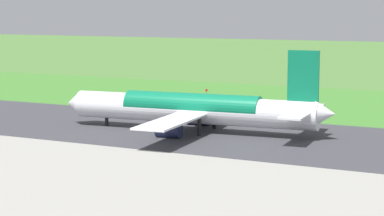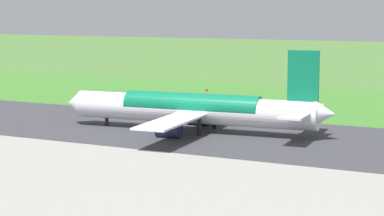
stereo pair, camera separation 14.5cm
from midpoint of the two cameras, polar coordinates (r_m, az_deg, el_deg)
name	(u,v)px [view 2 (the right image)]	position (r m, az deg, el deg)	size (l,w,h in m)	color
ground_plane	(135,127)	(139.81, -4.61, -1.51)	(800.00, 800.00, 0.00)	#477233
runway_asphalt	(135,126)	(139.81, -4.61, -1.49)	(600.00, 39.27, 0.06)	#38383D
grass_verge_foreground	(225,101)	(178.19, 2.69, 0.55)	(600.00, 80.00, 0.04)	#3C782B
airliner_main	(194,109)	(132.96, 0.18, -0.07)	(54.15, 44.35, 15.88)	white
no_stopping_sign	(207,93)	(180.98, 1.22, 1.19)	(0.60, 0.10, 2.73)	slate
traffic_cone_orange	(187,96)	(186.00, -0.38, 0.95)	(0.40, 0.40, 0.55)	orange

